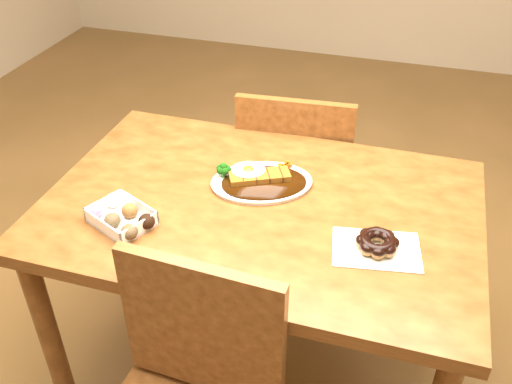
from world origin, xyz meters
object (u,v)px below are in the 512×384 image
(table, at_px, (260,230))
(pon_de_ring, at_px, (377,243))
(chair_far, at_px, (297,180))
(donut_box, at_px, (121,216))
(katsu_curry_plate, at_px, (260,180))

(table, xyz_separation_m, pon_de_ring, (0.33, -0.11, 0.12))
(chair_far, xyz_separation_m, pon_de_ring, (0.35, -0.64, 0.29))
(table, height_order, donut_box, donut_box)
(donut_box, bearing_deg, chair_far, 66.87)
(chair_far, relative_size, donut_box, 4.46)
(table, xyz_separation_m, donut_box, (-0.33, -0.19, 0.12))
(donut_box, bearing_deg, katsu_curry_plate, 43.33)
(katsu_curry_plate, bearing_deg, pon_de_ring, -28.03)
(chair_far, bearing_deg, pon_de_ring, 113.87)
(chair_far, relative_size, pon_de_ring, 3.62)
(katsu_curry_plate, height_order, pon_de_ring, katsu_curry_plate)
(table, bearing_deg, katsu_curry_plate, 108.05)
(table, relative_size, katsu_curry_plate, 3.47)
(chair_far, height_order, katsu_curry_plate, chair_far)
(table, xyz_separation_m, chair_far, (-0.01, 0.53, -0.17))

